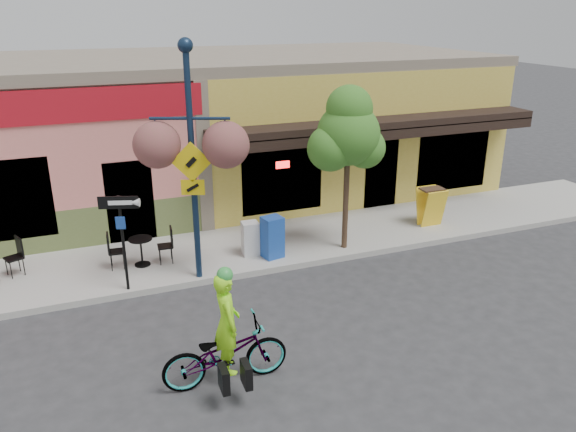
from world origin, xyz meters
The scene contains 13 objects.
ground centered at (0.00, 0.00, 0.00)m, with size 90.00×90.00×0.00m, color #2D2D30.
sidewalk centered at (0.00, 2.00, 0.07)m, with size 24.00×3.00×0.15m, color #9E9B93.
curb centered at (0.00, 0.55, 0.07)m, with size 24.00×0.12×0.15m, color #A8A59E.
building centered at (0.00, 7.50, 2.25)m, with size 18.20×8.20×4.50m, color #DE776D, non-canonical shape.
bicycle centered at (-2.29, -3.07, 0.55)m, with size 0.74×2.11×1.11m, color maroon.
cyclist_rider centered at (-2.24, -3.07, 0.88)m, with size 0.64×0.42×1.76m, color #98F81A.
lamp_post centered at (-1.87, 0.69, 2.77)m, with size 1.67×0.67×5.24m, color #13253D, non-canonical shape.
one_way_sign centered at (-3.46, 0.65, 1.22)m, with size 0.82×0.18×2.15m, color black, non-canonical shape.
cafe_set_right centered at (-3.00, 1.78, 0.60)m, with size 1.49×0.74×0.89m, color black, non-canonical shape.
newspaper_box_blue centered at (0.05, 1.09, 0.67)m, with size 0.47×0.41×1.04m, color #1B47A5, non-canonical shape.
newspaper_box_grey centered at (-0.41, 1.42, 0.57)m, with size 0.40×0.36×0.85m, color silver, non-canonical shape.
street_tree centered at (1.97, 0.98, 2.22)m, with size 1.62×1.62×4.15m, color #3D7A26, non-canonical shape.
sandwich_board centered at (4.92, 1.32, 0.69)m, with size 0.65×0.48×1.08m, color yellow, non-canonical shape.
Camera 1 is at (-4.20, -10.79, 5.93)m, focal length 35.00 mm.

